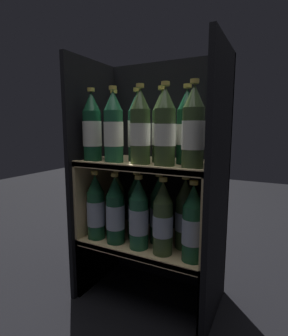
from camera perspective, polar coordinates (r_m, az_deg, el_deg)
ground_plane at (r=1.18m, az=-2.84°, el=-29.70°), size 6.00×6.00×0.00m
fridge_back_wall at (r=1.23m, az=4.60°, el=-1.60°), size 0.58×0.02×1.02m
fridge_side_left at (r=1.23m, az=-10.67°, el=-1.74°), size 0.02×0.35×1.02m
fridge_side_right at (r=0.99m, az=15.87°, el=-4.45°), size 0.02×0.35×1.02m
shelf_lower at (r=1.17m, az=0.90°, el=-17.76°), size 0.54×0.31×0.26m
shelf_upper at (r=1.10m, az=0.99°, el=-7.72°), size 0.54×0.31×0.60m
bottle_upper_front_0 at (r=1.10m, az=-11.25°, el=8.33°), size 0.08×0.08×0.29m
bottle_upper_front_1 at (r=1.03m, az=-6.65°, el=8.44°), size 0.08×0.08×0.29m
bottle_upper_front_2 at (r=0.97m, az=-0.84°, el=8.51°), size 0.08×0.08×0.29m
bottle_upper_front_3 at (r=0.93m, az=4.58°, el=8.49°), size 0.08×0.08×0.29m
bottle_upper_front_4 at (r=0.90m, az=10.69°, el=8.28°), size 0.08×0.08×0.29m
bottle_upper_back_0 at (r=1.13m, az=-6.47°, el=8.48°), size 0.08×0.08×0.29m
bottle_upper_back_1 at (r=1.07m, az=-1.49°, el=8.47°), size 0.08×0.08×0.29m
bottle_upper_back_2 at (r=1.03m, az=3.86°, el=8.50°), size 0.08×0.08×0.29m
bottle_upper_back_3 at (r=0.99m, az=9.25°, el=8.43°), size 0.08×0.08×0.29m
bottle_lower_front_0 at (r=1.14m, az=-10.42°, el=-8.70°), size 0.08×0.08×0.29m
bottle_lower_front_1 at (r=1.09m, az=-6.25°, el=-9.50°), size 0.08×0.08×0.29m
bottle_lower_front_2 at (r=1.04m, az=-1.33°, el=-10.39°), size 0.08×0.08×0.29m
bottle_lower_front_3 at (r=0.99m, az=4.12°, el=-11.23°), size 0.08×0.08×0.29m
bottle_lower_front_4 at (r=0.96m, az=10.56°, el=-12.20°), size 0.08×0.08×0.29m
bottle_lower_back_0 at (r=1.18m, az=-5.99°, el=-8.00°), size 0.08×0.08×0.29m
bottle_lower_back_1 at (r=1.13m, az=-1.62°, el=-8.66°), size 0.08×0.08×0.29m
bottle_lower_back_2 at (r=1.08m, az=3.31°, el=-9.44°), size 0.08×0.08×0.29m
bottle_lower_back_3 at (r=1.05m, az=8.89°, el=-10.20°), size 0.08×0.08×0.29m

